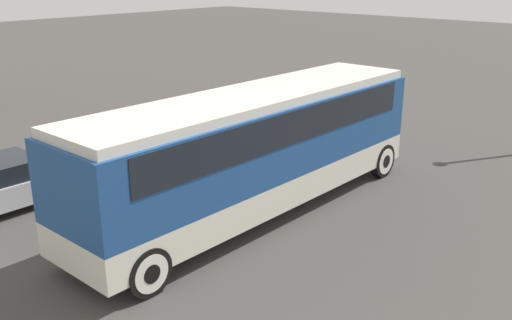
% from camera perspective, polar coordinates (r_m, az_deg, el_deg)
% --- Properties ---
extents(ground_plane, '(120.00, 120.00, 0.00)m').
position_cam_1_polar(ground_plane, '(15.34, 0.00, -5.17)').
color(ground_plane, '#423F3D').
extents(tour_bus, '(10.99, 2.56, 3.24)m').
position_cam_1_polar(tour_bus, '(14.72, 0.25, 1.90)').
color(tour_bus, silver).
rests_on(tour_bus, ground_plane).
extents(parked_car_mid, '(4.39, 1.82, 1.33)m').
position_cam_1_polar(parked_car_mid, '(22.03, -6.92, 4.04)').
color(parked_car_mid, silver).
rests_on(parked_car_mid, ground_plane).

